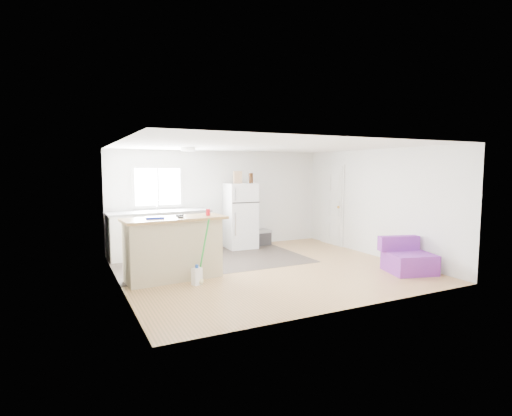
{
  "coord_description": "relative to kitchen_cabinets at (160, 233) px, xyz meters",
  "views": [
    {
      "loc": [
        -3.59,
        -6.81,
        1.98
      ],
      "look_at": [
        0.1,
        0.7,
        1.14
      ],
      "focal_mm": 28.0,
      "sensor_mm": 36.0,
      "label": 1
    }
  ],
  "objects": [
    {
      "name": "kitchen_cabinets",
      "position": [
        0.0,
        0.0,
        0.0
      ],
      "size": [
        2.31,
        0.8,
        1.32
      ],
      "rotation": [
        0.0,
        0.0,
        0.04
      ],
      "color": "white",
      "rests_on": "floor"
    },
    {
      "name": "blue_tray",
      "position": [
        -0.54,
        -2.07,
        0.61
      ],
      "size": [
        0.31,
        0.23,
        0.04
      ],
      "primitive_type": "cube",
      "rotation": [
        0.0,
        0.0,
        -0.05
      ],
      "color": "#1424BD",
      "rests_on": "peninsula"
    },
    {
      "name": "vinyl_zone",
      "position": [
        0.89,
        -0.9,
        -0.52
      ],
      "size": [
        4.05,
        2.5,
        0.0
      ],
      "primitive_type": "cube",
      "color": "#362D29",
      "rests_on": "floor"
    },
    {
      "name": "mop",
      "position": [
        0.13,
        -2.53,
        -0.29
      ],
      "size": [
        0.25,
        0.31,
        1.13
      ],
      "rotation": [
        0.0,
        0.0,
        0.49
      ],
      "color": "green",
      "rests_on": "floor"
    },
    {
      "name": "tool_a",
      "position": [
        -0.06,
        -1.92,
        0.61
      ],
      "size": [
        0.15,
        0.1,
        0.03
      ],
      "primitive_type": "cube",
      "rotation": [
        0.0,
        0.0,
        0.4
      ],
      "color": "black",
      "rests_on": "peninsula"
    },
    {
      "name": "refrigerator",
      "position": [
        2.0,
        0.0,
        0.28
      ],
      "size": [
        0.73,
        0.69,
        1.61
      ],
      "rotation": [
        0.0,
        0.0,
        -0.03
      ],
      "color": "white",
      "rests_on": "floor"
    },
    {
      "name": "ceiling_fixture",
      "position": [
        0.41,
        -0.95,
        1.84
      ],
      "size": [
        0.3,
        0.3,
        0.07
      ],
      "primitive_type": "cylinder",
      "color": "white",
      "rests_on": "ceiling"
    },
    {
      "name": "room",
      "position": [
        1.61,
        -2.15,
        0.68
      ],
      "size": [
        5.51,
        5.01,
        2.41
      ],
      "color": "olive",
      "rests_on": "ground"
    },
    {
      "name": "interior_door",
      "position": [
        4.33,
        -0.6,
        0.5
      ],
      "size": [
        0.11,
        0.92,
        2.1
      ],
      "color": "white",
      "rests_on": "right_wall"
    },
    {
      "name": "cleaner_jug",
      "position": [
        0.04,
        -2.57,
        -0.37
      ],
      "size": [
        0.19,
        0.16,
        0.35
      ],
      "rotation": [
        0.0,
        0.0,
        0.38
      ],
      "color": "white",
      "rests_on": "floor"
    },
    {
      "name": "bottle_right",
      "position": [
        2.29,
        -0.03,
        1.21
      ],
      "size": [
        0.09,
        0.09,
        0.25
      ],
      "primitive_type": "cylinder",
      "rotation": [
        0.0,
        0.0,
        0.39
      ],
      "color": "#3C1E0B",
      "rests_on": "refrigerator"
    },
    {
      "name": "peninsula",
      "position": [
        -0.21,
        -2.05,
        0.04
      ],
      "size": [
        1.85,
        0.83,
        1.11
      ],
      "rotation": [
        0.0,
        0.0,
        0.08
      ],
      "color": "#C6B88F",
      "rests_on": "floor"
    },
    {
      "name": "cooler",
      "position": [
        2.59,
        0.1,
        -0.32
      ],
      "size": [
        0.54,
        0.39,
        0.4
      ],
      "rotation": [
        0.0,
        0.0,
        0.08
      ],
      "color": "#2C2C2E",
      "rests_on": "floor"
    },
    {
      "name": "purple_seat",
      "position": [
        3.91,
        -3.54,
        -0.28
      ],
      "size": [
        0.98,
        0.96,
        0.66
      ],
      "rotation": [
        0.0,
        0.0,
        -0.28
      ],
      "color": "purple",
      "rests_on": "floor"
    },
    {
      "name": "cardboard_box",
      "position": [
        1.92,
        -0.02,
        1.24
      ],
      "size": [
        0.21,
        0.13,
        0.3
      ],
      "primitive_type": "cube",
      "rotation": [
        0.0,
        0.0,
        -0.14
      ],
      "color": "tan",
      "rests_on": "refrigerator"
    },
    {
      "name": "window",
      "position": [
        0.06,
        0.34,
        1.03
      ],
      "size": [
        1.18,
        0.06,
        0.98
      ],
      "color": "white",
      "rests_on": "back_wall"
    },
    {
      "name": "tool_b",
      "position": [
        -0.12,
        -2.19,
        0.6
      ],
      "size": [
        0.1,
        0.05,
        0.03
      ],
      "primitive_type": "cube",
      "rotation": [
        0.0,
        0.0,
        -0.15
      ],
      "color": "black",
      "rests_on": "peninsula"
    },
    {
      "name": "red_cup",
      "position": [
        0.44,
        -2.04,
        0.65
      ],
      "size": [
        0.08,
        0.08,
        0.12
      ],
      "primitive_type": "cylinder",
      "rotation": [
        0.0,
        0.0,
        0.03
      ],
      "color": "red",
      "rests_on": "peninsula"
    },
    {
      "name": "bottle_left",
      "position": [
        2.22,
        -0.12,
        1.21
      ],
      "size": [
        0.09,
        0.09,
        0.25
      ],
      "primitive_type": "cylinder",
      "rotation": [
        0.0,
        0.0,
        -0.29
      ],
      "color": "#3C1E0B",
      "rests_on": "refrigerator"
    }
  ]
}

